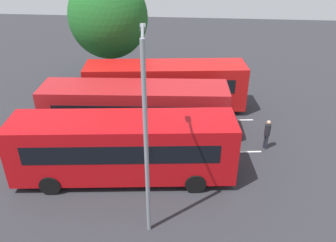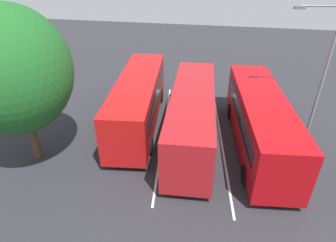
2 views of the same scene
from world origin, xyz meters
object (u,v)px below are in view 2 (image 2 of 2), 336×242
(depot_tree, at_px, (14,71))
(bus_center_left, at_px, (192,115))
(bus_center_right, at_px, (138,99))
(pedestrian, at_px, (210,80))
(bus_far_left, at_px, (260,120))
(street_lamp, at_px, (322,68))

(depot_tree, bearing_deg, bus_center_left, -67.72)
(bus_center_right, relative_size, pedestrian, 6.04)
(bus_center_right, bearing_deg, bus_far_left, -106.04)
(bus_center_left, bearing_deg, bus_center_right, 65.91)
(bus_center_right, distance_m, pedestrian, 7.45)
(bus_far_left, height_order, bus_center_right, same)
(street_lamp, xyz_separation_m, depot_tree, (-5.13, 15.26, 0.61))
(bus_far_left, distance_m, bus_center_right, 7.72)
(bus_far_left, relative_size, depot_tree, 1.29)
(depot_tree, bearing_deg, street_lamp, -71.44)
(bus_center_right, distance_m, depot_tree, 7.46)
(bus_far_left, height_order, street_lamp, street_lamp)
(street_lamp, bearing_deg, bus_center_right, -7.02)
(bus_center_left, relative_size, depot_tree, 1.28)
(bus_center_left, xyz_separation_m, bus_center_right, (1.38, 3.72, 0.00))
(bus_far_left, bearing_deg, street_lamp, -69.12)
(bus_far_left, relative_size, bus_center_right, 1.00)
(bus_center_right, height_order, pedestrian, bus_center_right)
(bus_far_left, relative_size, pedestrian, 6.04)
(pedestrian, height_order, street_lamp, street_lamp)
(pedestrian, relative_size, street_lamp, 0.22)
(bus_center_right, distance_m, street_lamp, 11.00)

